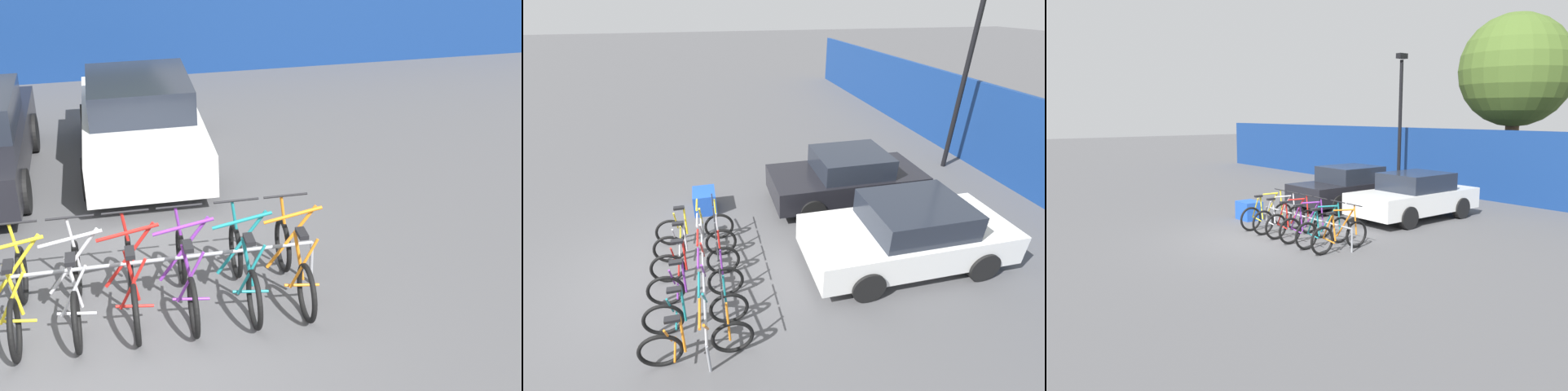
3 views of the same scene
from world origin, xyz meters
TOP-DOWN VIEW (x-y plane):
  - ground_plane at (0.00, 0.00)m, footprint 120.00×120.00m
  - hoarding_wall at (0.00, 9.50)m, footprint 36.00×0.16m
  - bike_rack at (0.52, 0.68)m, footprint 3.58×0.04m
  - bicycle_yellow at (-1.00, 0.53)m, footprint 0.68×1.71m
  - bicycle_silver at (-0.39, 0.53)m, footprint 0.68×1.71m
  - bicycle_red at (0.21, 0.53)m, footprint 0.68×1.71m
  - bicycle_purple at (0.81, 0.53)m, footprint 0.68×1.71m
  - bicycle_teal at (1.46, 0.53)m, footprint 0.68×1.71m
  - bicycle_orange at (2.04, 0.53)m, footprint 0.68×1.71m
  - car_white at (0.64, 4.74)m, footprint 1.91×4.12m

SIDE VIEW (x-z plane):
  - ground_plane at x=0.00m, z-range 0.00..0.00m
  - bicycle_yellow at x=-1.00m, z-range -0.15..0.90m
  - bicycle_silver at x=-0.39m, z-range -0.15..0.90m
  - bicycle_red at x=0.21m, z-range -0.15..0.90m
  - bicycle_purple at x=0.81m, z-range -0.15..0.90m
  - bicycle_teal at x=1.46m, z-range -0.15..0.90m
  - bicycle_orange at x=2.04m, z-range -0.15..0.90m
  - bike_rack at x=0.52m, z-range 0.20..0.77m
  - car_white at x=0.64m, z-range -0.01..1.39m
  - hoarding_wall at x=0.00m, z-range 0.00..2.58m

